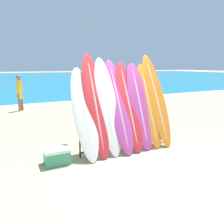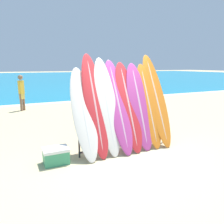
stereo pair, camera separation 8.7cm
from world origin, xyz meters
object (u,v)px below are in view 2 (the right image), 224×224
object	(u,v)px
surfboard_slot_0	(84,113)
person_near_water	(21,91)
cooler_box	(56,156)
surfboard_rack	(125,133)
surfboard_slot_2	(107,105)
surfboard_slot_4	(129,106)
person_far_left	(116,99)
surfboard_slot_6	(149,105)
surfboard_slot_3	(118,105)
person_mid_beach	(92,101)
surfboard_slot_7	(156,99)
surfboard_slot_1	(95,104)
surfboard_slot_5	(139,105)

from	to	relation	value
surfboard_slot_0	person_near_water	size ratio (longest dim) A/B	1.23
cooler_box	surfboard_rack	bearing A→B (deg)	2.52
surfboard_slot_2	person_near_water	bearing A→B (deg)	104.30
surfboard_slot_4	person_far_left	world-z (taller)	surfboard_slot_4
surfboard_rack	surfboard_slot_6	xyz separation A→B (m)	(0.75, 0.10, 0.64)
surfboard_slot_6	surfboard_slot_3	bearing A→B (deg)	177.38
surfboard_slot_2	person_mid_beach	world-z (taller)	surfboard_slot_2
surfboard_rack	person_near_water	world-z (taller)	person_near_water
surfboard_slot_7	person_near_water	size ratio (longest dim) A/B	1.44
surfboard_slot_3	surfboard_slot_4	bearing A→B (deg)	-4.16
surfboard_slot_1	surfboard_slot_5	bearing A→B (deg)	-2.85
person_mid_beach	surfboard_slot_3	bearing A→B (deg)	59.52
surfboard_slot_0	surfboard_slot_3	bearing A→B (deg)	2.81
person_far_left	cooler_box	size ratio (longest dim) A/B	2.74
surfboard_slot_4	person_far_left	bearing A→B (deg)	69.68
surfboard_rack	surfboard_slot_1	xyz separation A→B (m)	(-0.76, 0.16, 0.77)
surfboard_rack	surfboard_slot_2	world-z (taller)	surfboard_slot_2
surfboard_slot_0	surfboard_slot_5	world-z (taller)	surfboard_slot_5
surfboard_rack	cooler_box	distance (m)	1.80
surfboard_slot_6	person_far_left	distance (m)	3.00
person_mid_beach	person_far_left	distance (m)	1.14
surfboard_slot_0	surfboard_rack	bearing A→B (deg)	-5.19
surfboard_slot_6	person_mid_beach	size ratio (longest dim) A/B	1.41
surfboard_slot_5	cooler_box	bearing A→B (deg)	-175.46
surfboard_slot_3	person_mid_beach	size ratio (longest dim) A/B	1.48
surfboard_slot_3	surfboard_rack	bearing A→B (deg)	-45.72
surfboard_rack	person_near_water	size ratio (longest dim) A/B	1.46
surfboard_slot_0	cooler_box	xyz separation A→B (m)	(-0.72, -0.17, -0.87)
surfboard_rack	surfboard_slot_1	world-z (taller)	surfboard_slot_1
surfboard_slot_4	surfboard_slot_5	size ratio (longest dim) A/B	1.01
surfboard_slot_5	person_far_left	distance (m)	3.06
surfboard_slot_3	surfboard_slot_7	distance (m)	1.19
surfboard_slot_1	surfboard_slot_2	xyz separation A→B (m)	(0.30, -0.03, -0.05)
surfboard_slot_1	cooler_box	xyz separation A→B (m)	(-1.02, -0.24, -1.04)
surfboard_slot_5	person_near_water	world-z (taller)	surfboard_slot_5
surfboard_slot_7	cooler_box	size ratio (longest dim) A/B	4.44
surfboard_slot_7	person_near_water	distance (m)	7.05
surfboard_slot_5	surfboard_slot_0	bearing A→B (deg)	-179.88
person_near_water	surfboard_slot_3	bearing A→B (deg)	61.54
cooler_box	person_far_left	bearing A→B (deg)	46.09
surfboard_slot_2	person_far_left	distance (m)	3.39
surfboard_slot_4	surfboard_slot_7	world-z (taller)	surfboard_slot_7
surfboard_slot_3	surfboard_slot_4	world-z (taller)	surfboard_slot_3
surfboard_slot_0	surfboard_slot_2	bearing A→B (deg)	3.18
cooler_box	surfboard_slot_7	bearing A→B (deg)	5.18
surfboard_slot_3	person_far_left	size ratio (longest dim) A/B	1.52
surfboard_slot_5	surfboard_slot_4	bearing A→B (deg)	176.12
surfboard_slot_2	surfboard_slot_7	bearing A→B (deg)	1.87
person_near_water	surfboard_slot_5	bearing A→B (deg)	66.20
surfboard_slot_1	surfboard_slot_4	distance (m)	0.91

